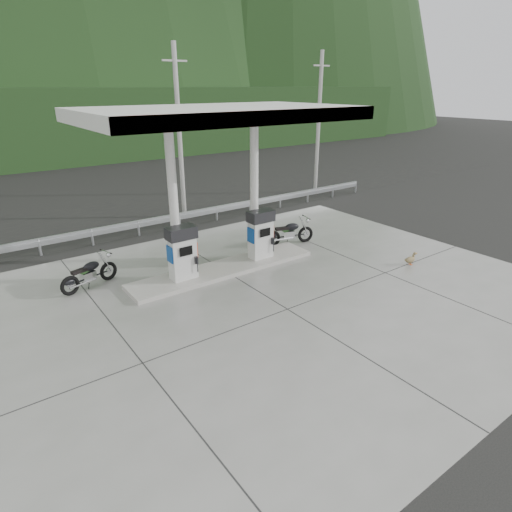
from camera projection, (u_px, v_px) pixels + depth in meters
ground at (267, 297)px, 13.42m from camera, size 160.00×160.00×0.00m
forecourt_apron at (267, 297)px, 13.41m from camera, size 18.00×14.00×0.02m
pump_island at (225, 269)px, 15.26m from camera, size 7.00×1.40×0.15m
gas_pump_left at (182, 253)px, 14.02m from camera, size 0.95×0.55×1.80m
gas_pump_right at (261, 234)px, 15.77m from camera, size 0.95×0.55×1.80m
canopy_column_left at (174, 203)px, 13.73m from camera, size 0.30×0.30×5.00m
canopy_column_right at (254, 190)px, 15.47m from camera, size 0.30×0.30×5.00m
canopy_roof at (220, 113)px, 13.30m from camera, size 8.50×5.00×0.40m
guardrail at (159, 216)px, 19.16m from camera, size 26.00×0.16×1.42m
road at (132, 214)px, 22.05m from camera, size 60.00×7.00×0.01m
utility_pole_b at (179, 135)px, 20.15m from camera, size 0.22×0.22×8.00m
utility_pole_c at (318, 125)px, 25.06m from camera, size 0.22×0.22×8.00m
tree_band at (44, 127)px, 34.83m from camera, size 80.00×6.00×6.00m
forested_hills at (1, 134)px, 58.48m from camera, size 100.00×40.00×140.00m
motorcycle_left at (89, 274)px, 13.90m from camera, size 2.02×1.16×0.91m
motorcycle_right at (289, 233)px, 17.66m from camera, size 2.14×1.14×0.97m
duck at (410, 260)px, 15.71m from camera, size 0.55×0.17×0.39m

